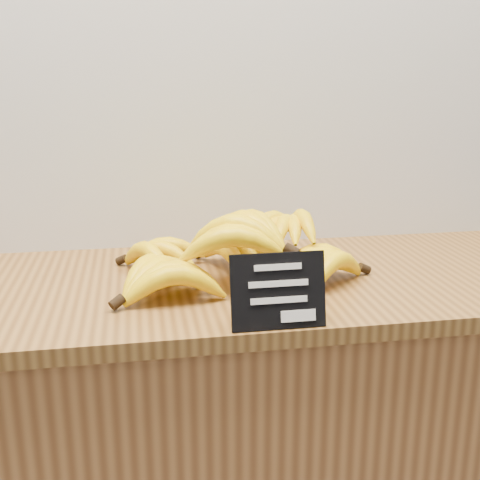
# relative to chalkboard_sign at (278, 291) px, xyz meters

# --- Properties ---
(counter_top) EXTENTS (1.41, 0.54, 0.03)m
(counter_top) POSITION_rel_chalkboard_sign_xyz_m (-0.03, 0.25, -0.07)
(counter_top) COLOR brown
(counter_top) RESTS_ON counter
(chalkboard_sign) EXTENTS (0.15, 0.03, 0.12)m
(chalkboard_sign) POSITION_rel_chalkboard_sign_xyz_m (0.00, 0.00, 0.00)
(chalkboard_sign) COLOR black
(chalkboard_sign) RESTS_ON counter_top
(banana_pile) EXTENTS (0.51, 0.38, 0.13)m
(banana_pile) POSITION_rel_chalkboard_sign_xyz_m (-0.03, 0.24, -0.01)
(banana_pile) COLOR yellow
(banana_pile) RESTS_ON counter_top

